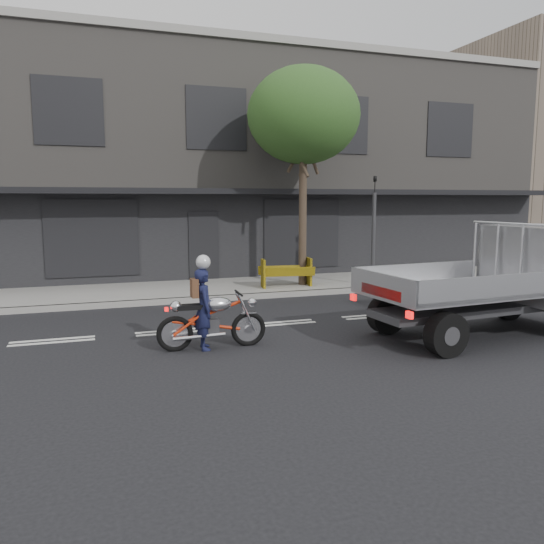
{
  "coord_description": "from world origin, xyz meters",
  "views": [
    {
      "loc": [
        -3.91,
        -11.08,
        2.79
      ],
      "look_at": [
        -0.04,
        0.5,
        1.12
      ],
      "focal_mm": 35.0,
      "sensor_mm": 36.0,
      "label": 1
    }
  ],
  "objects": [
    {
      "name": "ground",
      "position": [
        0.0,
        0.0,
        0.0
      ],
      "size": [
        80.0,
        80.0,
        0.0
      ],
      "primitive_type": "plane",
      "color": "black",
      "rests_on": "ground"
    },
    {
      "name": "sidewalk",
      "position": [
        0.0,
        4.7,
        0.07
      ],
      "size": [
        32.0,
        3.2,
        0.15
      ],
      "primitive_type": "cube",
      "color": "gray",
      "rests_on": "ground"
    },
    {
      "name": "kerb",
      "position": [
        0.0,
        3.1,
        0.07
      ],
      "size": [
        32.0,
        0.2,
        0.15
      ],
      "primitive_type": "cube",
      "color": "gray",
      "rests_on": "ground"
    },
    {
      "name": "building_main",
      "position": [
        0.0,
        11.3,
        4.0
      ],
      "size": [
        26.0,
        10.0,
        8.0
      ],
      "primitive_type": "cube",
      "color": "slate",
      "rests_on": "ground"
    },
    {
      "name": "street_tree",
      "position": [
        2.2,
        4.2,
        5.28
      ],
      "size": [
        3.4,
        3.4,
        6.74
      ],
      "color": "#382B21",
      "rests_on": "ground"
    },
    {
      "name": "traffic_light_pole",
      "position": [
        4.2,
        3.35,
        1.65
      ],
      "size": [
        0.12,
        0.12,
        3.5
      ],
      "color": "#2D2D30",
      "rests_on": "ground"
    },
    {
      "name": "motorcycle",
      "position": [
        -1.89,
        -1.48,
        0.55
      ],
      "size": [
        2.08,
        0.6,
        1.07
      ],
      "rotation": [
        0.0,
        0.0,
        -0.04
      ],
      "color": "black",
      "rests_on": "ground"
    },
    {
      "name": "rider",
      "position": [
        -2.04,
        -1.48,
        0.76
      ],
      "size": [
        0.39,
        0.57,
        1.52
      ],
      "primitive_type": "imported",
      "rotation": [
        0.0,
        0.0,
        1.53
      ],
      "color": "#141738",
      "rests_on": "ground"
    },
    {
      "name": "flatbed_ute",
      "position": [
        4.75,
        -2.21,
        1.33
      ],
      "size": [
        5.19,
        2.45,
        2.34
      ],
      "rotation": [
        0.0,
        0.0,
        0.08
      ],
      "color": "black",
      "rests_on": "ground"
    },
    {
      "name": "construction_barrier",
      "position": [
        1.59,
        3.76,
        0.6
      ],
      "size": [
        1.67,
        0.85,
        0.9
      ],
      "primitive_type": null,
      "rotation": [
        0.0,
        0.0,
        -0.14
      ],
      "color": "yellow",
      "rests_on": "sidewalk"
    }
  ]
}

